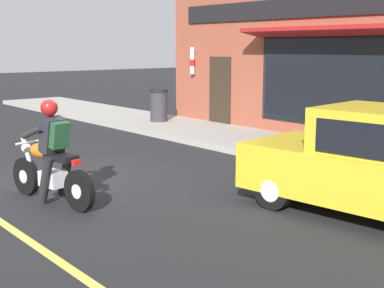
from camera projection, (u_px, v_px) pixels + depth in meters
ground_plane at (74, 183)px, 9.55m from camera, size 80.00×80.00×0.00m
sidewalk_curb at (192, 130)px, 15.09m from camera, size 2.60×22.00×0.14m
storefront_building at (297, 58)px, 13.85m from camera, size 1.25×9.55×4.20m
motorcycle_with_rider at (51, 160)px, 8.23m from camera, size 0.68×2.01×1.62m
car_hatchback at (378, 165)px, 7.50m from camera, size 2.01×3.92×1.57m
trash_bin at (159, 105)px, 16.30m from camera, size 0.56×0.56×0.98m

